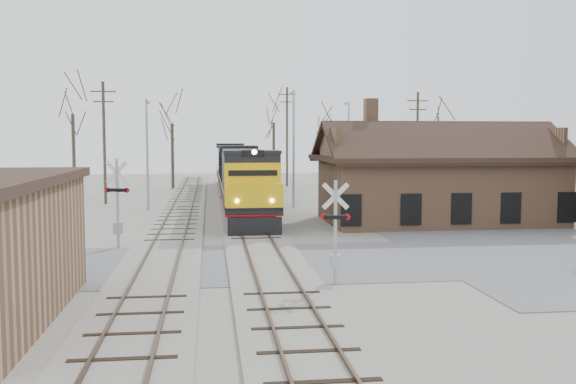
% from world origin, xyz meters
% --- Properties ---
extents(ground, '(140.00, 140.00, 0.00)m').
position_xyz_m(ground, '(0.00, 0.00, 0.00)').
color(ground, '#9C978D').
rests_on(ground, ground).
extents(road, '(60.00, 9.00, 0.03)m').
position_xyz_m(road, '(0.00, 0.00, 0.01)').
color(road, '#5C5C61').
rests_on(road, ground).
extents(track_main, '(3.40, 90.00, 0.24)m').
position_xyz_m(track_main, '(0.00, 15.00, 0.07)').
color(track_main, '#9C978D').
rests_on(track_main, ground).
extents(track_siding, '(3.40, 90.00, 0.24)m').
position_xyz_m(track_siding, '(-4.50, 15.00, 0.07)').
color(track_siding, '#9C978D').
rests_on(track_siding, ground).
extents(depot, '(15.20, 9.31, 7.90)m').
position_xyz_m(depot, '(11.99, 12.00, 2.41)').
color(depot, '#9C7151').
rests_on(depot, ground).
extents(locomotive_lead, '(3.17, 21.19, 4.71)m').
position_xyz_m(locomotive_lead, '(0.00, 16.94, 2.47)').
color(locomotive_lead, black).
rests_on(locomotive_lead, ground).
extents(locomotive_trailing, '(3.17, 21.19, 4.46)m').
position_xyz_m(locomotive_trailing, '(0.00, 38.41, 2.47)').
color(locomotive_trailing, black).
rests_on(locomotive_trailing, ground).
extents(crossbuck_near, '(1.09, 0.29, 3.84)m').
position_xyz_m(crossbuck_near, '(2.15, -4.43, 1.82)').
color(crossbuck_near, '#A5A8AD').
rests_on(crossbuck_near, ground).
extents(crossbuck_far, '(1.22, 0.40, 4.38)m').
position_xyz_m(crossbuck_far, '(-6.86, 4.54, 2.03)').
color(crossbuck_far, '#A5A8AD').
rests_on(crossbuck_far, ground).
extents(streetlight_a, '(0.25, 2.04, 8.20)m').
position_xyz_m(streetlight_a, '(-6.94, 20.98, 4.63)').
color(streetlight_a, '#A5A8AD').
rests_on(streetlight_a, ground).
extents(streetlight_b, '(0.25, 2.04, 9.01)m').
position_xyz_m(streetlight_b, '(4.04, 21.81, 5.04)').
color(streetlight_b, '#A5A8AD').
rests_on(streetlight_b, ground).
extents(streetlight_c, '(0.25, 2.04, 8.95)m').
position_xyz_m(streetlight_c, '(11.29, 35.25, 5.01)').
color(streetlight_c, '#A5A8AD').
rests_on(streetlight_c, ground).
extents(utility_pole_a, '(2.00, 0.24, 9.87)m').
position_xyz_m(utility_pole_a, '(-10.81, 26.02, 5.16)').
color(utility_pole_a, '#382D23').
rests_on(utility_pole_a, ground).
extents(utility_pole_b, '(2.00, 0.24, 10.90)m').
position_xyz_m(utility_pole_b, '(6.14, 43.15, 5.68)').
color(utility_pole_b, '#382D23').
rests_on(utility_pole_b, ground).
extents(utility_pole_c, '(2.00, 0.24, 9.59)m').
position_xyz_m(utility_pole_c, '(16.84, 30.68, 5.02)').
color(utility_pole_c, '#382D23').
rests_on(utility_pole_c, ground).
extents(tree_a, '(5.02, 5.02, 12.31)m').
position_xyz_m(tree_a, '(-14.82, 33.93, 8.77)').
color(tree_a, '#382D23').
rests_on(tree_a, ground).
extents(tree_b, '(4.54, 4.54, 11.13)m').
position_xyz_m(tree_b, '(-6.21, 40.45, 7.92)').
color(tree_b, '#382D23').
rests_on(tree_b, ground).
extents(tree_c, '(4.75, 4.75, 11.64)m').
position_xyz_m(tree_c, '(5.01, 46.63, 8.29)').
color(tree_c, '#382D23').
rests_on(tree_c, ground).
extents(tree_d, '(3.97, 3.97, 9.73)m').
position_xyz_m(tree_d, '(10.46, 44.67, 6.92)').
color(tree_d, '#382D23').
rests_on(tree_d, ground).
extents(tree_e, '(4.17, 4.17, 10.23)m').
position_xyz_m(tree_e, '(22.80, 39.89, 7.28)').
color(tree_e, '#382D23').
rests_on(tree_e, ground).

